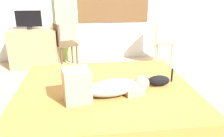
{
  "coord_description": "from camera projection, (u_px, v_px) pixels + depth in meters",
  "views": [
    {
      "loc": [
        -0.29,
        -2.29,
        1.52
      ],
      "look_at": [
        0.03,
        0.25,
        0.58
      ],
      "focal_mm": 36.11,
      "sensor_mm": 36.0,
      "label": 1
    }
  ],
  "objects": [
    {
      "name": "desk",
      "position": [
        35.0,
        48.0,
        4.43
      ],
      "size": [
        0.9,
        0.56,
        0.74
      ],
      "color": "#997A56",
      "rests_on": "ground"
    },
    {
      "name": "curtain_left",
      "position": [
        65.0,
        1.0,
        4.47
      ],
      "size": [
        0.44,
        0.06,
        2.47
      ],
      "primitive_type": "cube",
      "color": "#ADCC75",
      "rests_on": "ground"
    },
    {
      "name": "tv_monitor",
      "position": [
        29.0,
        20.0,
        4.24
      ],
      "size": [
        0.48,
        0.1,
        0.35
      ],
      "color": "black",
      "rests_on": "desk"
    },
    {
      "name": "person_lying",
      "position": [
        104.0,
        86.0,
        2.34
      ],
      "size": [
        0.94,
        0.43,
        0.34
      ],
      "color": "#8C939E",
      "rests_on": "bed"
    },
    {
      "name": "cup",
      "position": [
        53.0,
        25.0,
        4.46
      ],
      "size": [
        0.07,
        0.07,
        0.08
      ],
      "primitive_type": "cylinder",
      "color": "gold",
      "rests_on": "desk"
    },
    {
      "name": "ground_plane",
      "position": [
        112.0,
        121.0,
        2.7
      ],
      "size": [
        16.0,
        16.0,
        0.0
      ],
      "primitive_type": "plane",
      "color": "tan"
    },
    {
      "name": "cat",
      "position": [
        157.0,
        81.0,
        2.6
      ],
      "size": [
        0.36,
        0.12,
        0.21
      ],
      "color": "black",
      "rests_on": "bed"
    },
    {
      "name": "chair_by_desk",
      "position": [
        63.0,
        42.0,
        4.33
      ],
      "size": [
        0.49,
        0.49,
        0.86
      ],
      "color": "#4C3828",
      "rests_on": "ground"
    },
    {
      "name": "chair_spare",
      "position": [
        162.0,
        39.0,
        4.52
      ],
      "size": [
        0.5,
        0.5,
        0.86
      ],
      "color": "tan",
      "rests_on": "ground"
    },
    {
      "name": "bed",
      "position": [
        106.0,
        104.0,
        2.66
      ],
      "size": [
        2.04,
        1.8,
        0.43
      ],
      "color": "#38383D",
      "rests_on": "ground"
    }
  ]
}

